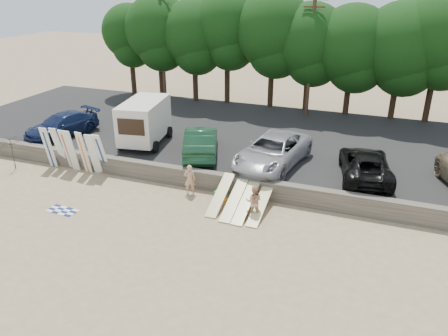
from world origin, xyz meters
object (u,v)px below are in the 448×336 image
Objects in this scene: car_2 at (272,151)px; beach_umbrella at (12,153)px; beachgoer_b at (254,201)px; cooler at (218,194)px; car_1 at (201,141)px; car_0 at (62,125)px; beachgoer_a at (190,180)px; car_3 at (365,164)px; box_trailer at (144,120)px.

beach_umbrella is at bearing -154.43° from car_2.
beach_umbrella reaches higher than beachgoer_b.
cooler is at bearing -38.35° from beachgoer_b.
car_1 is at bearing -54.72° from beachgoer_b.
beachgoer_b is at bearing -76.27° from car_2.
beach_umbrella is (-0.20, -4.23, -0.45)m from car_0.
car_0 is 11.46m from beachgoer_a.
beachgoer_b is at bearing 36.52° from car_3.
box_trailer is 5.98m from car_0.
beach_umbrella is (-6.09, -4.90, -1.25)m from box_trailer.
car_2 is 4.98m from beachgoer_a.
box_trailer is at bearing 38.80° from beach_umbrella.
beachgoer_b is (3.78, -1.10, -0.02)m from beachgoer_a.
car_0 is at bearing -37.10° from beachgoer_a.
car_3 is 6.69m from beachgoer_b.
car_2 reaches higher than beachgoer_b.
beachgoer_b is (14.66, -4.68, -0.64)m from car_0.
beachgoer_a is (10.88, -3.58, -0.62)m from car_0.
car_0 reaches higher than beach_umbrella.
beach_umbrella is (-14.86, 0.44, 0.19)m from beachgoer_b.
car_1 is 2.34× the size of beach_umbrella.
cooler is at bearing 167.55° from beachgoer_a.
car_3 is at bearing 17.54° from car_0.
car_1 reaches higher than beachgoer_b.
beachgoer_a is at bearing -1.09° from car_0.
beachgoer_a reaches higher than cooler.
car_2 is 1.17× the size of car_3.
car_3 is 3.28× the size of beachgoer_b.
beachgoer_b is 2.69m from cooler.
car_3 is 13.77× the size of cooler.
cooler is at bearing -41.74° from box_trailer.
car_0 is 4.26m from beach_umbrella.
car_1 is at bearing -172.09° from car_2.
car_3 is at bearing 160.16° from car_1.
car_1 is (9.97, 0.07, 0.11)m from car_0.
beachgoer_a is (4.98, -4.24, -1.41)m from box_trailer.
car_1 is (4.08, -0.60, -0.69)m from box_trailer.
car_0 is 13.36× the size of cooler.
car_2 is at bearing -14.42° from box_trailer.
box_trailer reaches higher than beach_umbrella.
cooler is 12.62m from beach_umbrella.
beachgoer_b is at bearing -1.71° from beach_umbrella.
beach_umbrella is at bearing -150.76° from box_trailer.
car_2 is at bearing 158.15° from car_1.
box_trailer is at bearing -12.08° from car_3.
car_0 is 19.26m from car_3.
beachgoer_b is (-4.60, -4.82, -0.63)m from car_3.
cooler is at bearing 17.45° from car_3.
car_1 is at bearing 132.07° from cooler.
beachgoer_a reaches higher than beachgoer_b.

